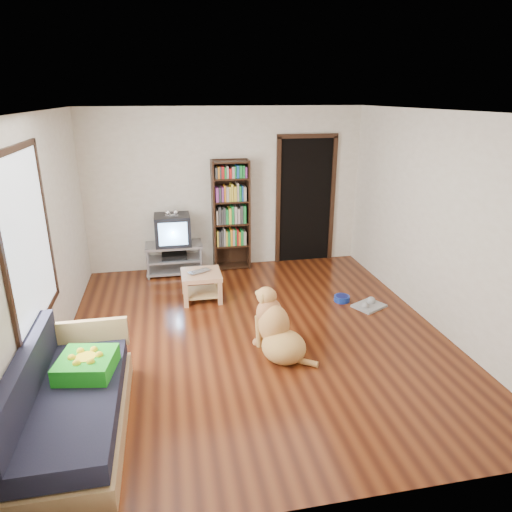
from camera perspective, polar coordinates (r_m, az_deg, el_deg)
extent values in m
plane|color=#5F2810|center=(5.64, -0.05, -9.78)|extent=(5.00, 5.00, 0.00)
plane|color=white|center=(4.92, -0.05, 17.64)|extent=(5.00, 5.00, 0.00)
plane|color=silver|center=(7.53, -3.76, 8.29)|extent=(4.50, 0.00, 4.50)
plane|color=silver|center=(2.91, 9.68, -10.96)|extent=(4.50, 0.00, 4.50)
plane|color=silver|center=(5.21, -25.13, 1.33)|extent=(0.00, 5.00, 5.00)
plane|color=silver|center=(5.97, 21.70, 3.96)|extent=(0.00, 5.00, 5.00)
cube|color=green|center=(4.43, -20.41, -12.60)|extent=(0.54, 0.54, 0.16)
imported|color=#B9B8BD|center=(6.42, -6.87, -2.08)|extent=(0.38, 0.33, 0.03)
cylinder|color=navy|center=(6.59, 10.68, -5.24)|extent=(0.22, 0.22, 0.08)
cube|color=gray|center=(6.50, 13.94, -6.07)|extent=(0.50, 0.47, 0.03)
cube|color=white|center=(4.69, -26.63, 1.79)|extent=(0.02, 1.30, 1.60)
cube|color=black|center=(4.53, -28.16, 11.70)|extent=(0.03, 1.42, 0.06)
cube|color=black|center=(4.97, -25.15, -7.23)|extent=(0.03, 1.42, 0.06)
cube|color=black|center=(4.05, -28.96, -1.17)|extent=(0.03, 0.06, 1.70)
cube|color=black|center=(5.34, -24.76, 4.04)|extent=(0.03, 0.06, 1.70)
cube|color=black|center=(7.85, 6.17, 6.82)|extent=(0.90, 0.02, 2.10)
cube|color=black|center=(7.71, 2.77, 6.68)|extent=(0.07, 0.05, 2.14)
cube|color=black|center=(7.99, 9.52, 6.89)|extent=(0.07, 0.05, 2.14)
cube|color=black|center=(7.68, 6.51, 14.69)|extent=(1.03, 0.05, 0.07)
cube|color=#99999E|center=(7.44, -10.25, 1.34)|extent=(0.90, 0.45, 0.04)
cube|color=#99999E|center=(7.51, -10.15, -0.33)|extent=(0.86, 0.42, 0.03)
cube|color=#99999E|center=(7.58, -10.06, -1.68)|extent=(0.90, 0.45, 0.04)
cylinder|color=#99999E|center=(7.33, -13.38, -1.06)|extent=(0.04, 0.04, 0.50)
cylinder|color=#99999E|center=(7.34, -6.83, -0.64)|extent=(0.04, 0.04, 0.50)
cylinder|color=#99999E|center=(7.71, -13.31, -0.04)|extent=(0.04, 0.04, 0.50)
cylinder|color=#99999E|center=(7.71, -7.07, 0.37)|extent=(0.04, 0.04, 0.50)
cube|color=black|center=(7.49, -10.17, 0.03)|extent=(0.40, 0.30, 0.07)
cube|color=black|center=(7.36, -10.37, 3.26)|extent=(0.55, 0.48, 0.48)
cube|color=black|center=(7.55, -10.41, 3.67)|extent=(0.40, 0.14, 0.36)
cube|color=#8CBFF2|center=(7.13, -10.32, 2.72)|extent=(0.44, 0.02, 0.36)
cube|color=silver|center=(7.25, -10.48, 5.05)|extent=(0.20, 0.07, 0.02)
sphere|color=silver|center=(7.24, -10.98, 5.36)|extent=(0.09, 0.09, 0.09)
sphere|color=silver|center=(7.24, -10.03, 5.42)|extent=(0.09, 0.09, 0.09)
cube|color=black|center=(7.44, -5.33, 4.95)|extent=(0.03, 0.30, 1.80)
cube|color=black|center=(7.52, -0.99, 5.18)|extent=(0.03, 0.30, 1.80)
cube|color=black|center=(7.61, -3.30, 5.33)|extent=(0.60, 0.02, 1.80)
cube|color=black|center=(7.74, -3.03, -1.18)|extent=(0.56, 0.28, 0.02)
cube|color=black|center=(7.61, -3.08, 1.42)|extent=(0.56, 0.28, 0.03)
cube|color=black|center=(7.51, -3.13, 4.11)|extent=(0.56, 0.28, 0.02)
cube|color=black|center=(7.42, -3.18, 6.86)|extent=(0.56, 0.28, 0.02)
cube|color=black|center=(7.34, -3.23, 9.68)|extent=(0.56, 0.28, 0.02)
cube|color=black|center=(7.30, -3.27, 11.69)|extent=(0.56, 0.28, 0.02)
cube|color=tan|center=(4.42, -21.43, -18.90)|extent=(0.80, 1.80, 0.22)
cube|color=#1E1E2D|center=(4.29, -21.80, -16.58)|extent=(0.74, 1.74, 0.18)
cube|color=#1E1E2D|center=(4.23, -26.91, -13.56)|extent=(0.12, 1.74, 0.40)
cube|color=tan|center=(4.93, -20.40, -9.14)|extent=(0.80, 0.06, 0.30)
cube|color=tan|center=(6.47, -6.88, -2.33)|extent=(0.55, 0.55, 0.06)
cube|color=tan|center=(6.57, -6.79, -4.52)|extent=(0.45, 0.45, 0.03)
cube|color=tan|center=(6.32, -8.76, -4.94)|extent=(0.06, 0.06, 0.34)
cube|color=tan|center=(6.35, -4.51, -4.64)|extent=(0.06, 0.06, 0.34)
cube|color=tan|center=(6.75, -8.97, -3.31)|extent=(0.06, 0.06, 0.34)
cube|color=tan|center=(6.78, -4.99, -3.04)|extent=(0.06, 0.06, 0.34)
ellipsoid|color=tan|center=(5.12, 3.49, -11.26)|extent=(0.64, 0.66, 0.35)
ellipsoid|color=#C4824B|center=(5.15, 2.25, -8.54)|extent=(0.46, 0.48, 0.47)
ellipsoid|color=#B47845|center=(5.17, 1.65, -7.03)|extent=(0.38, 0.37, 0.33)
ellipsoid|color=tan|center=(5.13, 1.30, -5.01)|extent=(0.29, 0.30, 0.21)
ellipsoid|color=tan|center=(5.23, 0.58, -4.82)|extent=(0.15, 0.20, 0.08)
sphere|color=black|center=(5.29, 0.06, -4.50)|extent=(0.04, 0.04, 0.04)
ellipsoid|color=#B67F46|center=(5.07, 0.80, -5.46)|extent=(0.08, 0.09, 0.14)
ellipsoid|color=tan|center=(5.15, 2.27, -5.04)|extent=(0.08, 0.09, 0.14)
cylinder|color=tan|center=(5.32, 0.37, -9.39)|extent=(0.11, 0.13, 0.38)
cylinder|color=tan|center=(5.40, 1.68, -8.97)|extent=(0.11, 0.13, 0.38)
sphere|color=#C57D4B|center=(5.44, 0.08, -10.74)|extent=(0.10, 0.10, 0.10)
sphere|color=gold|center=(5.51, 1.37, -10.30)|extent=(0.10, 0.10, 0.10)
cylinder|color=tan|center=(5.10, 5.94, -12.98)|extent=(0.30, 0.25, 0.08)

